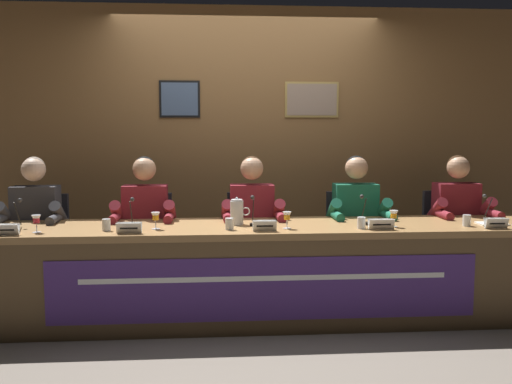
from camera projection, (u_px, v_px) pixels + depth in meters
name	position (u px, v px, depth m)	size (l,w,h in m)	color
ground_plane	(256.00, 318.00, 4.36)	(12.00, 12.00, 0.00)	#70665B
wall_back_panelled	(246.00, 144.00, 5.48)	(5.89, 0.14, 2.60)	brown
conference_table	(257.00, 256.00, 4.18)	(4.69, 0.79, 0.72)	olive
chair_far_left	(42.00, 250.00, 4.75)	(0.44, 0.45, 0.90)	black
panelist_far_left	(33.00, 222.00, 4.52)	(0.51, 0.48, 1.23)	black
nameplate_far_left	(6.00, 230.00, 3.84)	(0.17, 0.06, 0.08)	white
juice_glass_far_left	(36.00, 220.00, 3.95)	(0.06, 0.06, 0.12)	white
microphone_far_left	(17.00, 219.00, 4.09)	(0.06, 0.17, 0.22)	black
chair_left	(148.00, 249.00, 4.82)	(0.44, 0.45, 0.90)	black
panelist_left	(144.00, 220.00, 4.59)	(0.51, 0.48, 1.23)	black
nameplate_left	(129.00, 228.00, 3.91)	(0.17, 0.06, 0.08)	white
juice_glass_left	(156.00, 217.00, 4.08)	(0.06, 0.06, 0.12)	white
water_cup_left	(106.00, 225.00, 4.02)	(0.06, 0.06, 0.08)	silver
microphone_left	(131.00, 218.00, 4.14)	(0.06, 0.17, 0.22)	black
chair_center	(251.00, 247.00, 4.88)	(0.44, 0.45, 0.90)	black
panelist_center	(252.00, 219.00, 4.66)	(0.51, 0.48, 1.23)	black
nameplate_center	(265.00, 226.00, 4.00)	(0.17, 0.06, 0.08)	white
juice_glass_center	(287.00, 217.00, 4.11)	(0.06, 0.06, 0.12)	white
water_cup_center	(229.00, 225.00, 4.06)	(0.06, 0.06, 0.08)	silver
microphone_center	(253.00, 215.00, 4.27)	(0.06, 0.17, 0.22)	black
chair_right	(351.00, 245.00, 4.95)	(0.44, 0.45, 0.90)	black
panelist_right	(358.00, 218.00, 4.72)	(0.51, 0.48, 1.23)	black
nameplate_right	(381.00, 224.00, 4.07)	(0.18, 0.06, 0.08)	white
juice_glass_right	(394.00, 215.00, 4.18)	(0.06, 0.06, 0.12)	white
water_cup_right	(361.00, 223.00, 4.11)	(0.06, 0.06, 0.08)	silver
microphone_right	(364.00, 214.00, 4.32)	(0.06, 0.17, 0.22)	black
chair_far_right	(449.00, 244.00, 5.02)	(0.44, 0.45, 0.90)	black
panelist_far_right	(460.00, 216.00, 4.79)	(0.51, 0.48, 1.23)	black
nameplate_far_right	(496.00, 223.00, 4.11)	(0.16, 0.06, 0.08)	white
water_cup_far_right	(467.00, 221.00, 4.22)	(0.06, 0.06, 0.08)	silver
microphone_far_right	(489.00, 214.00, 4.35)	(0.06, 0.17, 0.22)	black
water_pitcher_central	(237.00, 212.00, 4.29)	(0.15, 0.10, 0.21)	silver
document_stack_far_right	(492.00, 224.00, 4.30)	(0.22, 0.16, 0.01)	white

